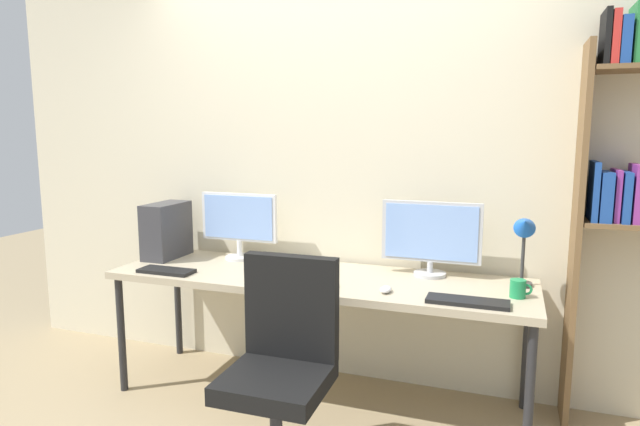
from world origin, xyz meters
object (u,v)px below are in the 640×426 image
at_px(office_chair, 281,390).
at_px(desk_lamp, 524,237).
at_px(monitor_right, 431,236).
at_px(coffee_mug, 518,289).
at_px(desk, 317,284).
at_px(keyboard_left, 166,271).
at_px(keyboard_center, 302,285).
at_px(keyboard_right, 468,302).
at_px(pc_tower, 167,230).
at_px(computer_mouse, 386,289).
at_px(monitor_left, 239,222).

bearing_deg(office_chair, desk_lamp, 40.43).
relative_size(monitor_right, coffee_mug, 5.21).
relative_size(desk, keyboard_left, 7.28).
bearing_deg(keyboard_center, coffee_mug, 9.54).
distance_m(keyboard_center, keyboard_right, 0.84).
xyz_separation_m(office_chair, pc_tower, (-1.15, 0.81, 0.51)).
distance_m(desk, computer_mouse, 0.48).
bearing_deg(keyboard_left, desk, 15.31).
bearing_deg(office_chair, keyboard_right, 32.23).
relative_size(desk_lamp, keyboard_right, 1.05).
distance_m(desk, desk_lamp, 1.14).
bearing_deg(pc_tower, keyboard_center, -17.24).
xyz_separation_m(monitor_left, desk_lamp, (1.68, -0.07, 0.03)).
distance_m(keyboard_right, coffee_mug, 0.29).
bearing_deg(monitor_left, keyboard_center, -36.39).
xyz_separation_m(desk, coffee_mug, (1.07, -0.05, 0.09)).
bearing_deg(computer_mouse, keyboard_center, -174.15).
bearing_deg(monitor_left, coffee_mug, -8.98).
height_order(monitor_left, keyboard_center, monitor_left).
relative_size(office_chair, keyboard_right, 2.59).
bearing_deg(computer_mouse, keyboard_right, -6.31).
bearing_deg(pc_tower, monitor_right, 3.86).
relative_size(pc_tower, coffee_mug, 3.32).
xyz_separation_m(office_chair, computer_mouse, (0.35, 0.52, 0.35)).
xyz_separation_m(office_chair, desk_lamp, (1.00, 0.85, 0.61)).
xyz_separation_m(monitor_left, computer_mouse, (1.04, -0.40, -0.22)).
xyz_separation_m(monitor_right, coffee_mug, (0.47, -0.26, -0.18)).
bearing_deg(coffee_mug, monitor_right, 150.50).
relative_size(desk, coffee_mug, 22.33).
bearing_deg(monitor_right, keyboard_left, -162.92).
xyz_separation_m(office_chair, monitor_right, (0.52, 0.92, 0.57)).
bearing_deg(office_chair, keyboard_center, 99.95).
relative_size(pc_tower, computer_mouse, 3.66).
relative_size(monitor_left, pc_tower, 1.46).
relative_size(office_chair, desk_lamp, 2.45).
xyz_separation_m(desk_lamp, computer_mouse, (-0.65, -0.33, -0.25)).
distance_m(monitor_left, keyboard_center, 0.78).
bearing_deg(desk, pc_tower, 174.63).
bearing_deg(keyboard_right, monitor_right, 118.48).
distance_m(keyboard_left, keyboard_right, 1.68).
height_order(monitor_left, keyboard_right, monitor_left).
height_order(keyboard_right, computer_mouse, computer_mouse).
height_order(office_chair, desk_lamp, desk_lamp).
height_order(monitor_right, keyboard_left, monitor_right).
relative_size(desk, monitor_left, 4.62).
relative_size(keyboard_center, computer_mouse, 3.79).
relative_size(computer_mouse, coffee_mug, 0.91).
bearing_deg(coffee_mug, keyboard_right, -141.54).
bearing_deg(keyboard_left, computer_mouse, 2.01).
distance_m(monitor_right, coffee_mug, 0.57).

